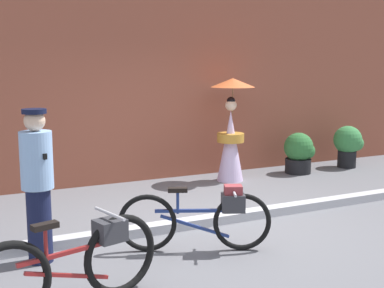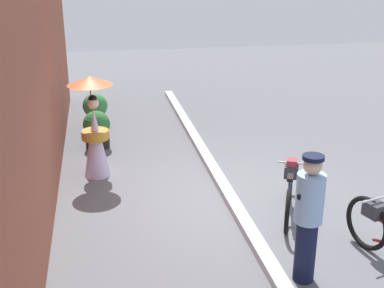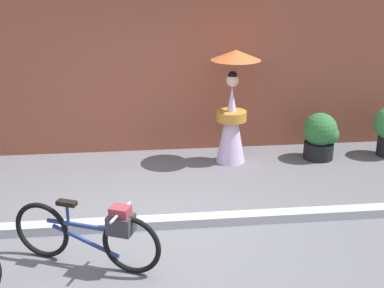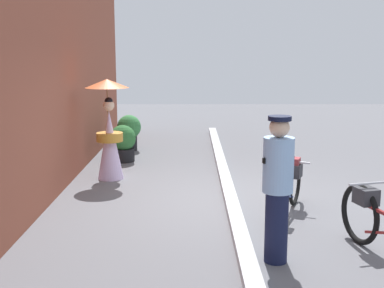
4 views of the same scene
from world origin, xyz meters
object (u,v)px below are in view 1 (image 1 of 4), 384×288
Objects in this scene: person_officer at (37,182)px; person_with_parasol at (231,130)px; bicycle_far_side at (203,216)px; potted_plant_by_door at (299,152)px; potted_plant_small at (348,144)px; bicycle_near_officer at (73,264)px.

person_officer is 4.54m from person_with_parasol.
potted_plant_by_door reaches higher than bicycle_far_side.
person_officer reaches higher than bicycle_far_side.
bicycle_far_side is at bearing -140.93° from potted_plant_by_door.
person_officer is 7.02m from potted_plant_small.
person_with_parasol reaches higher than potted_plant_by_door.
person_with_parasol reaches higher than bicycle_far_side.
potted_plant_small is (2.76, -0.03, -0.44)m from person_with_parasol.
potted_plant_small is at bearing -0.67° from person_with_parasol.
bicycle_near_officer is 6.40m from potted_plant_by_door.
potted_plant_small is (6.49, 3.69, 0.07)m from bicycle_near_officer.
person_with_parasol is 2.17× the size of potted_plant_small.
bicycle_near_officer is 1.07× the size of person_officer.
person_with_parasol is at bearing 55.01° from bicycle_far_side.
person_officer reaches higher than potted_plant_by_door.
person_officer is (-0.08, 1.25, 0.47)m from bicycle_near_officer.
person_with_parasol is 1.60m from potted_plant_by_door.
bicycle_far_side is at bearing -124.99° from person_with_parasol.
person_officer is at bearing -159.56° from potted_plant_small.
person_officer is at bearing 164.90° from bicycle_far_side.
bicycle_near_officer is 0.96× the size of person_with_parasol.
person_with_parasol is (2.06, 2.95, 0.53)m from bicycle_far_side.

